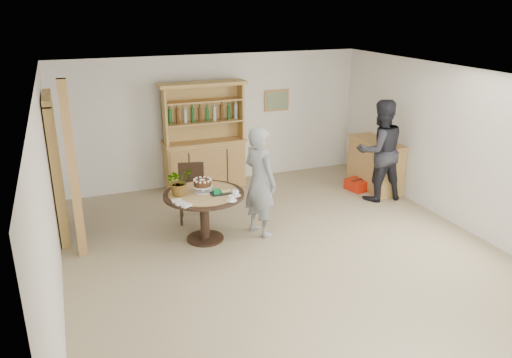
% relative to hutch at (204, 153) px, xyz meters
% --- Properties ---
extents(ground, '(7.00, 7.00, 0.00)m').
position_rel_hutch_xyz_m(ground, '(0.30, -3.24, -0.69)').
color(ground, tan).
rests_on(ground, ground).
extents(room_shell, '(6.04, 7.04, 2.52)m').
position_rel_hutch_xyz_m(room_shell, '(0.30, -3.23, 1.05)').
color(room_shell, white).
rests_on(room_shell, ground).
extents(doorway, '(0.13, 1.10, 2.18)m').
position_rel_hutch_xyz_m(doorway, '(-2.63, -1.24, 0.42)').
color(doorway, black).
rests_on(doorway, ground).
extents(pine_post, '(0.12, 0.12, 2.50)m').
position_rel_hutch_xyz_m(pine_post, '(-2.40, -2.04, 0.56)').
color(pine_post, tan).
rests_on(pine_post, ground).
extents(hutch, '(1.62, 0.54, 2.04)m').
position_rel_hutch_xyz_m(hutch, '(0.00, 0.00, 0.00)').
color(hutch, tan).
rests_on(hutch, ground).
extents(sideboard, '(0.54, 1.26, 0.94)m').
position_rel_hutch_xyz_m(sideboard, '(3.04, -1.24, -0.22)').
color(sideboard, tan).
rests_on(sideboard, ground).
extents(dining_table, '(1.20, 1.20, 0.76)m').
position_rel_hutch_xyz_m(dining_table, '(-0.64, -2.22, -0.08)').
color(dining_table, black).
rests_on(dining_table, ground).
extents(dining_chair, '(0.51, 0.51, 0.95)m').
position_rel_hutch_xyz_m(dining_chair, '(-0.62, -1.40, -0.15)').
color(dining_chair, black).
rests_on(dining_chair, ground).
extents(birthday_cake, '(0.30, 0.30, 0.20)m').
position_rel_hutch_xyz_m(birthday_cake, '(-0.64, -2.17, 0.19)').
color(birthday_cake, white).
rests_on(birthday_cake, dining_table).
extents(flower_vase, '(0.47, 0.44, 0.42)m').
position_rel_hutch_xyz_m(flower_vase, '(-0.99, -2.17, 0.28)').
color(flower_vase, '#3F7233').
rests_on(flower_vase, dining_table).
extents(gift_tray, '(0.30, 0.20, 0.08)m').
position_rel_hutch_xyz_m(gift_tray, '(-0.42, -2.35, 0.10)').
color(gift_tray, black).
rests_on(gift_tray, dining_table).
extents(coffee_cup_a, '(0.15, 0.15, 0.09)m').
position_rel_hutch_xyz_m(coffee_cup_a, '(-0.24, -2.50, 0.11)').
color(coffee_cup_a, white).
rests_on(coffee_cup_a, dining_table).
extents(coffee_cup_b, '(0.15, 0.15, 0.08)m').
position_rel_hutch_xyz_m(coffee_cup_b, '(-0.36, -2.67, 0.11)').
color(coffee_cup_b, white).
rests_on(coffee_cup_b, dining_table).
extents(napkins, '(0.24, 0.33, 0.03)m').
position_rel_hutch_xyz_m(napkins, '(-1.05, -2.54, 0.09)').
color(napkins, white).
rests_on(napkins, dining_table).
extents(teen_boy, '(0.60, 0.73, 1.72)m').
position_rel_hutch_xyz_m(teen_boy, '(0.21, -2.32, 0.17)').
color(teen_boy, gray).
rests_on(teen_boy, ground).
extents(adult_person, '(0.94, 0.76, 1.83)m').
position_rel_hutch_xyz_m(adult_person, '(2.75, -1.75, 0.23)').
color(adult_person, black).
rests_on(adult_person, ground).
extents(red_suitcase, '(0.67, 0.51, 0.21)m').
position_rel_hutch_xyz_m(red_suitcase, '(2.80, -1.21, -0.59)').
color(red_suitcase, red).
rests_on(red_suitcase, ground).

